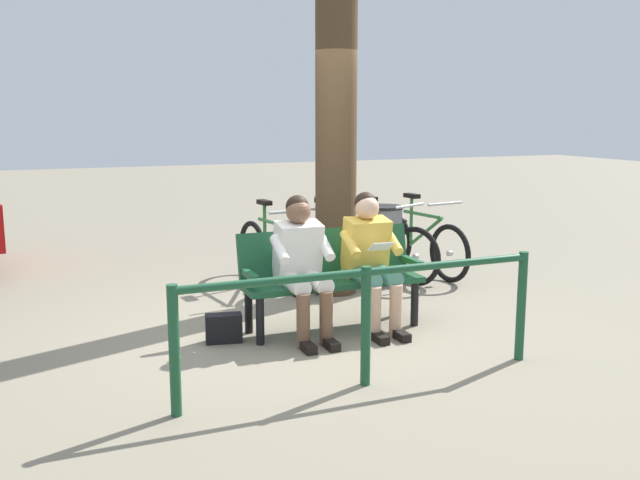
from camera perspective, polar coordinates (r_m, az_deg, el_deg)
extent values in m
plane|color=gray|center=(6.27, -1.57, -7.35)|extent=(40.00, 40.00, 0.00)
cube|color=#194C2D|center=(6.24, 1.05, -3.39)|extent=(1.61, 0.46, 0.05)
cube|color=#194C2D|center=(6.36, 0.40, -0.96)|extent=(1.60, 0.16, 0.42)
cube|color=#194C2D|center=(6.53, 7.22, -1.64)|extent=(0.07, 0.40, 0.05)
cube|color=#194C2D|center=(5.97, -5.70, -2.74)|extent=(0.07, 0.40, 0.05)
cylinder|color=black|center=(6.46, 7.56, -5.08)|extent=(0.07, 0.07, 0.40)
cylinder|color=black|center=(5.91, -4.81, -6.46)|extent=(0.07, 0.07, 0.40)
cylinder|color=black|center=(6.74, 6.16, -4.38)|extent=(0.07, 0.07, 0.40)
cylinder|color=black|center=(6.22, -5.72, -5.62)|extent=(0.07, 0.07, 0.40)
cube|color=gold|center=(6.33, 3.67, -0.58)|extent=(0.38, 0.31, 0.55)
sphere|color=#D8A884|center=(6.25, 3.78, 2.58)|extent=(0.21, 0.21, 0.21)
sphere|color=black|center=(6.27, 3.67, 2.95)|extent=(0.20, 0.20, 0.20)
cylinder|color=#4C8C7A|center=(6.24, 5.26, -2.82)|extent=(0.16, 0.40, 0.15)
cylinder|color=#D8A884|center=(6.13, 6.07, -5.62)|extent=(0.11, 0.11, 0.45)
cube|color=black|center=(6.10, 6.47, -7.57)|extent=(0.09, 0.22, 0.07)
cylinder|color=gold|center=(6.30, 5.79, -0.09)|extent=(0.09, 0.31, 0.23)
cylinder|color=#4C8C7A|center=(6.15, 3.60, -2.98)|extent=(0.16, 0.40, 0.15)
cylinder|color=#D8A884|center=(6.04, 4.38, -5.83)|extent=(0.11, 0.11, 0.45)
cube|color=black|center=(6.01, 4.78, -7.81)|extent=(0.09, 0.22, 0.07)
cylinder|color=gold|center=(6.12, 2.46, -0.33)|extent=(0.09, 0.31, 0.23)
cube|color=silver|center=(6.05, 4.89, -0.52)|extent=(0.20, 0.12, 0.09)
cube|color=white|center=(6.08, -1.79, -1.00)|extent=(0.38, 0.31, 0.55)
sphere|color=brown|center=(6.01, -1.74, 2.29)|extent=(0.21, 0.21, 0.21)
sphere|color=black|center=(6.03, -1.84, 2.67)|extent=(0.20, 0.20, 0.20)
cylinder|color=white|center=(5.98, -0.22, -3.34)|extent=(0.16, 0.40, 0.15)
cylinder|color=brown|center=(5.87, 0.49, -6.28)|extent=(0.11, 0.11, 0.45)
cube|color=black|center=(5.84, 0.86, -8.33)|extent=(0.09, 0.22, 0.07)
cylinder|color=white|center=(6.03, 0.38, -0.49)|extent=(0.09, 0.31, 0.23)
cylinder|color=white|center=(5.91, -2.03, -3.51)|extent=(0.16, 0.40, 0.15)
cylinder|color=brown|center=(5.80, -1.35, -6.49)|extent=(0.11, 0.11, 0.45)
cube|color=black|center=(5.77, -0.99, -8.56)|extent=(0.09, 0.22, 0.07)
cylinder|color=white|center=(5.90, -3.23, -0.75)|extent=(0.09, 0.31, 0.23)
cube|color=black|center=(6.02, -7.70, -6.99)|extent=(0.32, 0.19, 0.24)
cylinder|color=#4C3823|center=(7.38, 1.30, 10.05)|extent=(0.43, 0.43, 3.75)
cylinder|color=slate|center=(7.90, 5.17, -0.54)|extent=(0.38, 0.38, 0.85)
cylinder|color=black|center=(7.83, 5.22, 2.62)|extent=(0.40, 0.40, 0.03)
torus|color=black|center=(8.12, 10.32, -1.06)|extent=(0.16, 0.66, 0.66)
cylinder|color=silver|center=(8.12, 10.32, -1.06)|extent=(0.06, 0.07, 0.06)
torus|color=black|center=(8.89, 5.95, 0.03)|extent=(0.16, 0.66, 0.66)
cylinder|color=silver|center=(8.89, 5.95, 0.03)|extent=(0.06, 0.07, 0.06)
cylinder|color=#337238|center=(8.43, 8.10, 2.05)|extent=(0.14, 0.63, 0.04)
cylinder|color=#337238|center=(8.40, 8.41, 0.63)|extent=(0.13, 0.60, 0.43)
cylinder|color=#337238|center=(8.59, 7.30, 1.67)|extent=(0.04, 0.04, 0.55)
cube|color=black|center=(8.55, 7.35, 3.53)|extent=(0.12, 0.23, 0.05)
cylinder|color=#B2B2B7|center=(8.10, 9.96, 2.88)|extent=(0.48, 0.11, 0.03)
torus|color=black|center=(7.89, 7.65, -1.31)|extent=(0.31, 0.63, 0.66)
cylinder|color=silver|center=(7.89, 7.65, -1.31)|extent=(0.07, 0.07, 0.06)
torus|color=black|center=(8.52, 2.16, -0.36)|extent=(0.31, 0.63, 0.66)
cylinder|color=silver|center=(8.52, 2.16, -0.36)|extent=(0.07, 0.07, 0.06)
cylinder|color=black|center=(8.13, 4.84, 1.81)|extent=(0.28, 0.60, 0.04)
cylinder|color=black|center=(8.11, 5.25, 0.35)|extent=(0.27, 0.56, 0.43)
cylinder|color=black|center=(8.26, 3.85, 1.39)|extent=(0.04, 0.04, 0.55)
cube|color=black|center=(8.22, 3.87, 3.32)|extent=(0.17, 0.24, 0.05)
cylinder|color=#B2B2B7|center=(7.86, 7.15, 2.73)|extent=(0.45, 0.22, 0.03)
torus|color=black|center=(7.54, -0.23, -1.75)|extent=(0.32, 0.63, 0.66)
cylinder|color=silver|center=(7.54, -0.23, -1.75)|extent=(0.07, 0.07, 0.06)
torus|color=black|center=(8.54, -0.09, -0.33)|extent=(0.32, 0.63, 0.66)
cylinder|color=silver|center=(8.54, -0.09, -0.33)|extent=(0.07, 0.07, 0.06)
cylinder|color=#337238|center=(7.97, -0.16, 1.68)|extent=(0.29, 0.60, 0.04)
cylinder|color=#337238|center=(7.93, -0.17, 0.17)|extent=(0.27, 0.56, 0.43)
cylinder|color=#337238|center=(8.17, -0.13, 1.32)|extent=(0.04, 0.04, 0.55)
cube|color=black|center=(8.13, -0.13, 3.27)|extent=(0.17, 0.24, 0.05)
cylinder|color=#B2B2B7|center=(7.55, -0.21, 2.50)|extent=(0.45, 0.22, 0.03)
torus|color=black|center=(7.37, -2.01, -2.04)|extent=(0.15, 0.66, 0.66)
cylinder|color=silver|center=(7.37, -2.01, -2.04)|extent=(0.06, 0.07, 0.06)
torus|color=black|center=(8.26, -5.41, -0.74)|extent=(0.15, 0.66, 0.66)
cylinder|color=silver|center=(8.26, -5.41, -0.74)|extent=(0.06, 0.07, 0.06)
cylinder|color=#337238|center=(7.74, -3.84, 1.40)|extent=(0.13, 0.63, 0.04)
cylinder|color=#337238|center=(7.70, -3.56, -0.15)|extent=(0.13, 0.60, 0.43)
cylinder|color=#337238|center=(7.92, -4.44, 1.00)|extent=(0.04, 0.04, 0.55)
cube|color=black|center=(7.88, -4.47, 3.01)|extent=(0.12, 0.23, 0.05)
cylinder|color=#B2B2B7|center=(7.36, -2.42, 2.29)|extent=(0.48, 0.10, 0.03)
cylinder|color=#194C2D|center=(5.69, 15.77, -5.11)|extent=(0.07, 0.07, 0.85)
cylinder|color=#194C2D|center=(4.99, 3.67, -6.90)|extent=(0.07, 0.07, 0.85)
cylinder|color=#194C2D|center=(4.58, -11.56, -8.69)|extent=(0.07, 0.07, 0.85)
cylinder|color=#194C2D|center=(4.89, 3.72, -2.58)|extent=(2.66, 0.08, 0.06)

